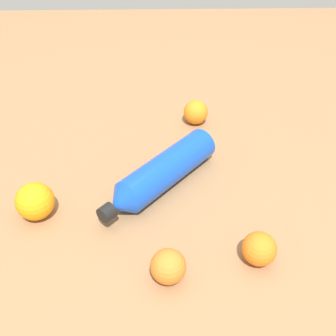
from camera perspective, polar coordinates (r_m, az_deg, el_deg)
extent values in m
plane|color=olive|center=(0.91, 2.73, 0.19)|extent=(2.40, 2.40, 0.00)
cylinder|color=blue|center=(0.85, 0.00, 0.00)|extent=(0.22, 0.24, 0.07)
cone|color=blue|center=(0.77, -7.12, -5.18)|extent=(0.08, 0.08, 0.07)
cylinder|color=black|center=(0.75, -8.93, -6.48)|extent=(0.04, 0.04, 0.03)
sphere|color=orange|center=(0.71, 13.22, -11.44)|extent=(0.06, 0.06, 0.06)
sphere|color=orange|center=(0.67, 0.04, -14.22)|extent=(0.06, 0.06, 0.06)
sphere|color=orange|center=(1.05, 4.09, 8.16)|extent=(0.06, 0.06, 0.06)
sphere|color=orange|center=(0.81, -18.91, -4.63)|extent=(0.08, 0.08, 0.08)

